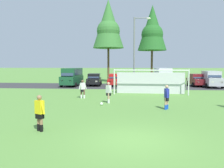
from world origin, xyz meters
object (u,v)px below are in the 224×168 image
object	(u,v)px
player_defender_far	(83,89)
street_lamp	(136,53)
player_winger_left	(167,97)
parked_car_slot_center_left	(116,80)
parked_car_slot_center_right	(163,77)
parked_car_slot_left	(94,79)
soccer_ball	(101,104)
parked_car_slot_right	(197,80)
parked_car_slot_center	(135,80)
soccer_goal	(150,81)
parked_car_slot_far_right	(211,79)
parked_car_slot_far_left	(72,77)
referee	(40,113)
player_striker_near	(109,93)

from	to	relation	value
player_defender_far	street_lamp	size ratio (longest dim) A/B	0.20
player_winger_left	parked_car_slot_center_left	xyz separation A→B (m)	(-4.72, 16.64, 0.05)
parked_car_slot_center_right	player_defender_far	bearing A→B (deg)	-124.37
parked_car_slot_left	soccer_ball	bearing A→B (deg)	-78.24
player_defender_far	parked_car_slot_right	xyz separation A→B (m)	(13.32, 12.81, 0.05)
player_defender_far	parked_car_slot_center	size ratio (longest dim) A/B	0.39
parked_car_slot_center_left	parked_car_slot_center	world-z (taller)	same
soccer_goal	parked_car_slot_far_right	distance (m)	11.56
player_defender_far	parked_car_slot_center	world-z (taller)	parked_car_slot_center
soccer_goal	parked_car_slot_far_left	bearing A→B (deg)	143.66
parked_car_slot_left	parked_car_slot_right	world-z (taller)	same
soccer_ball	parked_car_slot_far_right	bearing A→B (deg)	49.55
soccer_goal	parked_car_slot_center_left	xyz separation A→B (m)	(-4.25, 8.37, -0.42)
soccer_ball	player_winger_left	world-z (taller)	player_winger_left
referee	player_defender_far	bearing A→B (deg)	91.84
parked_car_slot_far_left	parked_car_slot_far_right	xyz separation A→B (m)	(18.91, 0.13, -0.23)
parked_car_slot_left	referee	bearing A→B (deg)	-86.28
parked_car_slot_far_left	parked_car_slot_center_left	xyz separation A→B (m)	(6.06, 0.79, -0.47)
player_winger_left	parked_car_slot_center_right	size ratio (longest dim) A/B	0.33
soccer_goal	parked_car_slot_center_left	size ratio (longest dim) A/B	1.76
soccer_ball	parked_car_slot_left	world-z (taller)	parked_car_slot_left
player_striker_near	player_winger_left	size ratio (longest dim) A/B	1.00
parked_car_slot_center_left	parked_car_slot_center	distance (m)	2.71
player_striker_near	parked_car_slot_far_right	world-z (taller)	parked_car_slot_far_right
player_striker_near	parked_car_slot_left	xyz separation A→B (m)	(-3.72, 14.83, 0.05)
soccer_ball	street_lamp	world-z (taller)	street_lamp
parked_car_slot_far_left	parked_car_slot_center_right	distance (m)	12.72
player_defender_far	parked_car_slot_center	bearing A→B (deg)	68.75
parked_car_slot_center_left	parked_car_slot_center_right	world-z (taller)	parked_car_slot_center_right
parked_car_slot_center	parked_car_slot_far_right	size ratio (longest dim) A/B	0.90
soccer_ball	parked_car_slot_center	distance (m)	15.72
soccer_goal	player_winger_left	world-z (taller)	soccer_goal
soccer_goal	parked_car_slot_center_left	bearing A→B (deg)	116.89
parked_car_slot_far_left	parked_car_slot_right	distance (m)	17.45
soccer_goal	parked_car_slot_center	xyz separation A→B (m)	(-1.54, 8.33, -0.42)
player_striker_near	parked_car_slot_center	bearing A→B (deg)	81.57
soccer_goal	parked_car_slot_center	world-z (taller)	soccer_goal
player_striker_near	parked_car_slot_center	xyz separation A→B (m)	(2.13, 14.39, 0.05)
soccer_ball	parked_car_slot_far_right	world-z (taller)	parked_car_slot_far_right
soccer_ball	player_defender_far	xyz separation A→B (m)	(-2.17, 3.40, 0.71)
soccer_goal	player_striker_near	size ratio (longest dim) A/B	4.57
player_defender_far	parked_car_slot_left	bearing A→B (deg)	95.23
soccer_goal	parked_car_slot_center	bearing A→B (deg)	100.48
parked_car_slot_center_left	parked_car_slot_right	size ratio (longest dim) A/B	0.99
player_striker_near	player_winger_left	bearing A→B (deg)	-27.97
player_defender_far	soccer_ball	bearing A→B (deg)	-57.46
parked_car_slot_far_left	parked_car_slot_center	world-z (taller)	parked_car_slot_far_left
parked_car_slot_left	parked_car_slot_right	bearing A→B (deg)	1.12
parked_car_slot_far_left	parked_car_slot_left	distance (m)	3.18
parked_car_slot_center_right	parked_car_slot_far_left	bearing A→B (deg)	-174.49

